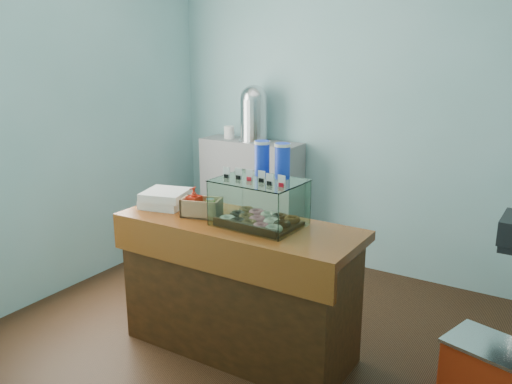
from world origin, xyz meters
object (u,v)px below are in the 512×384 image
Objects in this scene: display_case at (262,199)px; coffee_urn at (254,112)px; red_cooler at (486,374)px; counter at (238,286)px.

display_case is 1.03× the size of coffee_urn.
coffee_urn is 1.02× the size of red_cooler.
coffee_urn is (-1.01, 1.51, 0.31)m from display_case.
counter is 2.95× the size of display_case.
counter is 0.62m from display_case.
coffee_urn reaches higher than counter.
display_case is (0.15, 0.06, 0.60)m from counter.
coffee_urn is (-0.86, 1.57, 0.92)m from counter.
coffee_urn reaches higher than display_case.
counter is 2.01m from coffee_urn.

